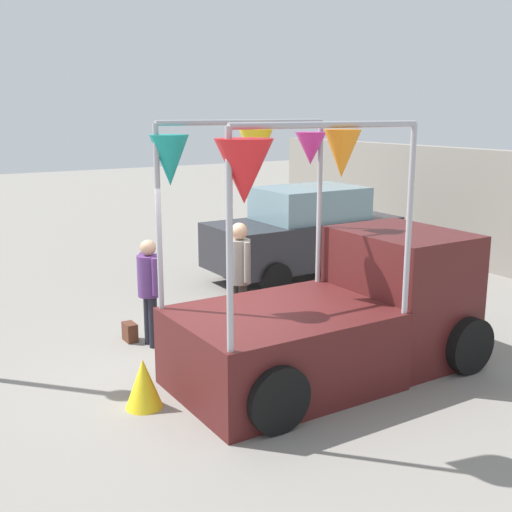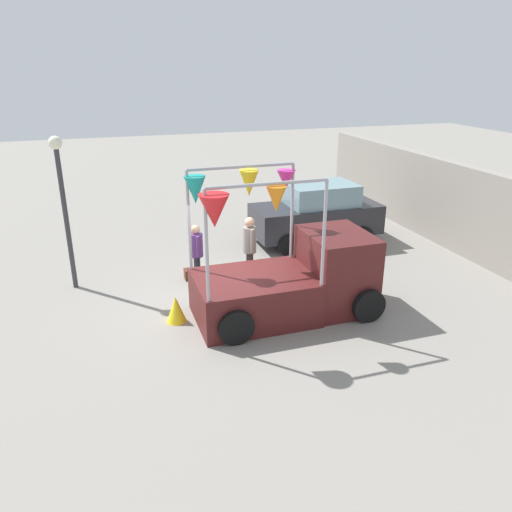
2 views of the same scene
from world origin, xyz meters
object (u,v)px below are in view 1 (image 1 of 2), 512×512
object	(u,v)px
parked_car	(305,233)
person_vendor	(239,268)
person_customer	(149,283)
handbag	(130,332)
folded_kite_bundle_sunflower	(144,383)
vendor_truck	(344,307)

from	to	relation	value
parked_car	person_vendor	size ratio (longest dim) A/B	2.25
person_customer	handbag	distance (m)	0.92
person_vendor	person_customer	bearing A→B (deg)	-105.32
parked_car	folded_kite_bundle_sunflower	size ratio (longest dim) A/B	6.67
vendor_truck	folded_kite_bundle_sunflower	bearing A→B (deg)	-97.39
vendor_truck	handbag	world-z (taller)	vendor_truck
parked_car	person_vendor	xyz separation A→B (m)	(2.41, -2.99, 0.14)
person_vendor	handbag	xyz separation A→B (m)	(-0.71, -1.51, -0.94)
person_customer	handbag	bearing A→B (deg)	-150.26
parked_car	person_customer	world-z (taller)	parked_car
person_customer	folded_kite_bundle_sunflower	world-z (taller)	person_customer
person_customer	folded_kite_bundle_sunflower	xyz separation A→B (m)	(1.86, -0.87, -0.66)
folded_kite_bundle_sunflower	person_vendor	bearing A→B (deg)	124.43
vendor_truck	handbag	size ratio (longest dim) A/B	14.90
parked_car	vendor_truck	bearing A→B (deg)	-30.12
parked_car	folded_kite_bundle_sunflower	world-z (taller)	parked_car
parked_car	person_customer	size ratio (longest dim) A/B	2.50
vendor_truck	parked_car	world-z (taller)	vendor_truck
parked_car	person_customer	distance (m)	4.76
person_vendor	folded_kite_bundle_sunflower	xyz separation A→B (m)	(1.50, -2.18, -0.78)
person_vendor	handbag	distance (m)	1.92
person_customer	vendor_truck	bearing A→B (deg)	39.64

